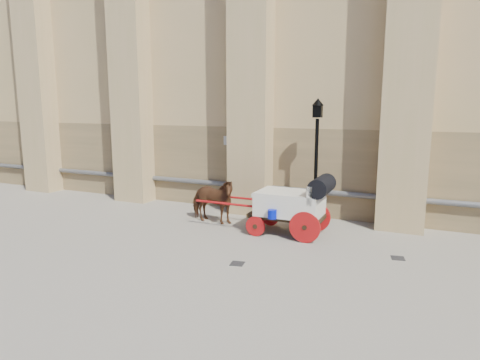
% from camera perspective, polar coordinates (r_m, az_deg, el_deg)
% --- Properties ---
extents(ground, '(90.00, 90.00, 0.00)m').
position_cam_1_polar(ground, '(11.71, -0.95, -8.89)').
color(ground, gray).
rests_on(ground, ground).
extents(horse, '(1.84, 0.98, 1.49)m').
position_cam_1_polar(horse, '(13.82, -3.76, -2.74)').
color(horse, brown).
rests_on(horse, ground).
extents(carriage, '(4.12, 1.46, 1.80)m').
position_cam_1_polar(carriage, '(12.60, 7.25, -3.00)').
color(carriage, black).
rests_on(carriage, ground).
extents(street_lamp, '(0.37, 0.37, 3.99)m').
position_cam_1_polar(street_lamp, '(13.69, 10.12, 2.91)').
color(street_lamp, black).
rests_on(street_lamp, ground).
extents(drain_grate_near, '(0.37, 0.37, 0.01)m').
position_cam_1_polar(drain_grate_near, '(10.52, -0.36, -11.08)').
color(drain_grate_near, black).
rests_on(drain_grate_near, ground).
extents(drain_grate_far, '(0.38, 0.38, 0.01)m').
position_cam_1_polar(drain_grate_far, '(11.57, 20.31, -9.74)').
color(drain_grate_far, black).
rests_on(drain_grate_far, ground).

